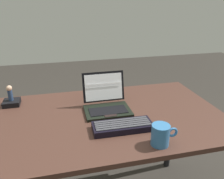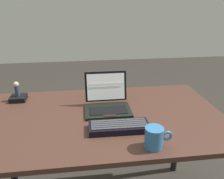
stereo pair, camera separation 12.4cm
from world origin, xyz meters
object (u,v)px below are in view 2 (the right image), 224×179
(external_keyboard, at_px, (119,127))
(coffee_mug, at_px, (154,138))
(laptop_front, at_px, (107,103))
(figurine_stand, at_px, (18,98))
(figurine, at_px, (17,88))

(external_keyboard, relative_size, coffee_mug, 2.42)
(laptop_front, distance_m, figurine_stand, 0.59)
(laptop_front, xyz_separation_m, external_keyboard, (0.03, -0.23, -0.03))
(laptop_front, bearing_deg, external_keyboard, -81.84)
(figurine_stand, height_order, figurine, figurine)
(laptop_front, relative_size, figurine, 2.70)
(figurine_stand, relative_size, coffee_mug, 0.77)
(laptop_front, relative_size, figurine_stand, 2.70)
(external_keyboard, distance_m, figurine, 0.73)
(figurine_stand, relative_size, figurine, 1.00)
(laptop_front, height_order, coffee_mug, laptop_front)
(coffee_mug, bearing_deg, laptop_front, 112.72)
(laptop_front, height_order, figurine, laptop_front)
(external_keyboard, height_order, coffee_mug, coffee_mug)
(laptop_front, distance_m, figurine, 0.59)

